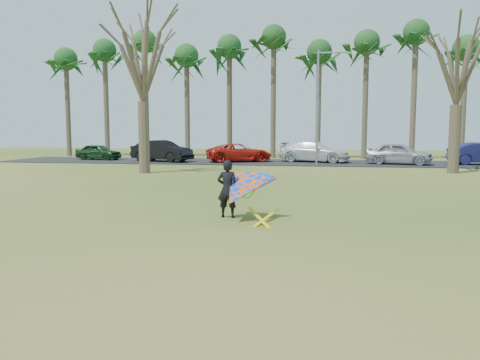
% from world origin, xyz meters
% --- Properties ---
extents(ground, '(100.00, 100.00, 0.00)m').
position_xyz_m(ground, '(0.00, 0.00, 0.00)').
color(ground, '#285212').
rests_on(ground, ground).
extents(parking_strip, '(46.00, 7.00, 0.06)m').
position_xyz_m(parking_strip, '(0.00, 25.00, 0.03)').
color(parking_strip, black).
rests_on(parking_strip, ground).
extents(palm_0, '(4.84, 4.84, 10.84)m').
position_xyz_m(palm_0, '(-22.00, 31.00, 9.17)').
color(palm_0, '#4B3A2D').
rests_on(palm_0, ground).
extents(palm_1, '(4.84, 4.84, 11.54)m').
position_xyz_m(palm_1, '(-18.00, 31.00, 9.85)').
color(palm_1, '#4C3C2D').
rests_on(palm_1, ground).
extents(palm_2, '(4.84, 4.84, 12.24)m').
position_xyz_m(palm_2, '(-14.00, 31.00, 10.52)').
color(palm_2, '#48392B').
rests_on(palm_2, ground).
extents(palm_3, '(4.84, 4.84, 10.84)m').
position_xyz_m(palm_3, '(-10.00, 31.00, 9.17)').
color(palm_3, '#4E3F2F').
rests_on(palm_3, ground).
extents(palm_4, '(4.84, 4.84, 11.54)m').
position_xyz_m(palm_4, '(-6.00, 31.00, 9.85)').
color(palm_4, '#47392B').
rests_on(palm_4, ground).
extents(palm_5, '(4.84, 4.84, 12.24)m').
position_xyz_m(palm_5, '(-2.00, 31.00, 10.52)').
color(palm_5, brown).
rests_on(palm_5, ground).
extents(palm_6, '(4.84, 4.84, 10.84)m').
position_xyz_m(palm_6, '(2.00, 31.00, 9.17)').
color(palm_6, brown).
rests_on(palm_6, ground).
extents(palm_7, '(4.84, 4.84, 11.54)m').
position_xyz_m(palm_7, '(6.00, 31.00, 9.85)').
color(palm_7, '#4C3C2D').
rests_on(palm_7, ground).
extents(palm_8, '(4.84, 4.84, 12.24)m').
position_xyz_m(palm_8, '(10.00, 31.00, 10.52)').
color(palm_8, brown).
rests_on(palm_8, ground).
extents(palm_9, '(4.84, 4.84, 10.84)m').
position_xyz_m(palm_9, '(14.00, 31.00, 9.17)').
color(palm_9, brown).
rests_on(palm_9, ground).
extents(bare_tree_left, '(6.60, 6.60, 9.70)m').
position_xyz_m(bare_tree_left, '(-8.00, 15.00, 6.92)').
color(bare_tree_left, brown).
rests_on(bare_tree_left, ground).
extents(bare_tree_right, '(6.27, 6.27, 9.21)m').
position_xyz_m(bare_tree_right, '(10.00, 18.00, 6.57)').
color(bare_tree_right, '#48392B').
rests_on(bare_tree_right, ground).
extents(streetlight, '(2.28, 0.18, 8.00)m').
position_xyz_m(streetlight, '(2.16, 22.00, 4.46)').
color(streetlight, gray).
rests_on(streetlight, ground).
extents(car_0, '(3.97, 1.99, 1.30)m').
position_xyz_m(car_0, '(-16.04, 25.23, 0.71)').
color(car_0, '#173A19').
rests_on(car_0, parking_strip).
extents(car_1, '(5.35, 3.28, 1.66)m').
position_xyz_m(car_1, '(-10.08, 24.00, 0.89)').
color(car_1, black).
rests_on(car_1, parking_strip).
extents(car_2, '(5.61, 4.23, 1.42)m').
position_xyz_m(car_2, '(-4.00, 24.73, 0.77)').
color(car_2, red).
rests_on(car_2, parking_strip).
extents(car_3, '(5.91, 3.62, 1.60)m').
position_xyz_m(car_3, '(1.77, 25.52, 0.86)').
color(car_3, silver).
rests_on(car_3, parking_strip).
extents(car_4, '(4.94, 2.98, 1.57)m').
position_xyz_m(car_4, '(7.85, 24.04, 0.85)').
color(car_4, '#9DA2AB').
rests_on(car_4, parking_strip).
extents(kite_flyer, '(2.13, 2.39, 2.02)m').
position_xyz_m(kite_flyer, '(0.05, 1.71, 0.85)').
color(kite_flyer, black).
rests_on(kite_flyer, ground).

